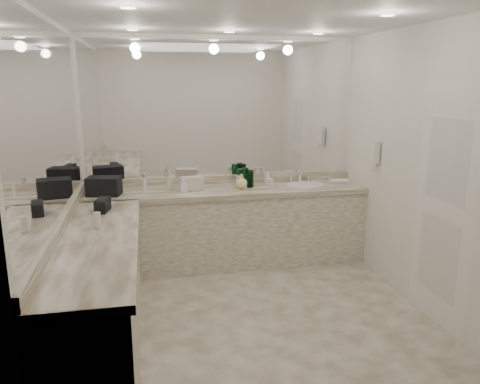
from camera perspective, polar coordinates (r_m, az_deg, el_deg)
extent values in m
plane|color=beige|center=(4.54, 1.02, -14.16)|extent=(3.20, 3.20, 0.00)
plane|color=white|center=(4.05, 1.19, 20.50)|extent=(3.20, 3.20, 0.00)
cube|color=silver|center=(5.55, -2.26, 5.12)|extent=(3.20, 0.02, 2.60)
cube|color=silver|center=(4.07, -21.46, 1.14)|extent=(0.02, 3.00, 2.60)
cube|color=silver|center=(4.71, 20.50, 2.78)|extent=(0.02, 3.00, 2.60)
cube|color=silver|center=(5.46, -1.67, -4.49)|extent=(3.20, 0.60, 0.84)
cube|color=beige|center=(5.33, -1.69, 0.08)|extent=(3.20, 0.64, 0.06)
cube|color=silver|center=(4.02, -16.79, -11.91)|extent=(0.60, 2.40, 0.84)
cube|color=beige|center=(3.85, -17.10, -5.83)|extent=(0.64, 2.42, 0.06)
cube|color=beige|center=(5.60, -2.20, 1.55)|extent=(3.20, 0.04, 0.10)
cube|color=beige|center=(4.15, -20.78, -3.57)|extent=(0.04, 3.00, 0.10)
cube|color=white|center=(5.49, -2.29, 10.02)|extent=(3.12, 0.01, 1.55)
cube|color=white|center=(4.00, -21.88, 7.81)|extent=(0.01, 2.92, 1.55)
cylinder|color=white|center=(5.57, 7.97, 0.80)|extent=(0.44, 0.44, 0.03)
cube|color=silver|center=(5.75, 7.30, 1.98)|extent=(0.24, 0.16, 0.14)
cube|color=white|center=(5.28, 16.16, 4.72)|extent=(0.06, 0.10, 0.24)
cube|color=white|center=(4.35, 23.51, -1.70)|extent=(0.02, 0.82, 2.10)
cube|color=black|center=(5.22, -16.25, 0.69)|extent=(0.38, 0.28, 0.20)
cube|color=black|center=(4.58, -16.40, -1.54)|extent=(0.14, 0.24, 0.12)
cube|color=beige|center=(5.29, -5.94, 1.03)|extent=(0.27, 0.18, 0.14)
cube|color=white|center=(5.77, 12.02, 1.29)|extent=(0.23, 0.16, 0.04)
cylinder|color=white|center=(4.07, -17.00, -3.35)|extent=(0.06, 0.06, 0.13)
imported|color=beige|center=(5.32, -8.62, 1.38)|extent=(0.10, 0.10, 0.21)
imported|color=white|center=(5.19, -6.93, 0.93)|extent=(0.09, 0.09, 0.17)
imported|color=#FFDD8D|center=(5.32, 0.18, 1.32)|extent=(0.14, 0.14, 0.17)
cylinder|color=#0D5730|center=(5.47, 0.68, 1.87)|extent=(0.07, 0.07, 0.21)
cylinder|color=#0D5730|center=(5.38, 1.24, 1.53)|extent=(0.07, 0.07, 0.18)
cylinder|color=#0D5730|center=(5.45, 1.32, 1.72)|extent=(0.07, 0.07, 0.19)
cylinder|color=#0D5730|center=(5.46, 0.04, 1.79)|extent=(0.07, 0.07, 0.20)
cylinder|color=#0D5730|center=(5.45, 1.10, 1.73)|extent=(0.07, 0.07, 0.19)
cylinder|color=#E0B28C|center=(5.35, 3.71, 1.03)|extent=(0.04, 0.04, 0.11)
cylinder|color=white|center=(5.36, 3.79, 1.05)|extent=(0.05, 0.05, 0.11)
cylinder|color=silver|center=(5.34, 0.14, 1.04)|extent=(0.05, 0.05, 0.11)
cylinder|color=silver|center=(5.33, -0.12, 1.22)|extent=(0.06, 0.06, 0.15)
cylinder|color=silver|center=(5.34, -11.58, 0.81)|extent=(0.04, 0.04, 0.12)
cylinder|color=silver|center=(5.27, -15.50, 0.40)|extent=(0.06, 0.06, 0.12)
cylinder|color=silver|center=(5.55, 3.29, 1.70)|extent=(0.06, 0.06, 0.15)
cylinder|color=white|center=(5.32, 0.61, 0.92)|extent=(0.04, 0.04, 0.10)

